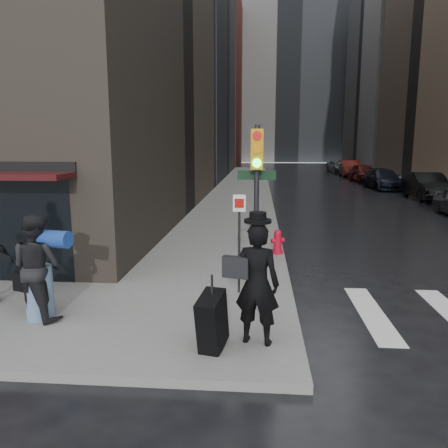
{
  "coord_description": "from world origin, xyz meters",
  "views": [
    {
      "loc": [
        1.24,
        -7.42,
        3.33
      ],
      "look_at": [
        0.35,
        3.52,
        1.3
      ],
      "focal_mm": 35.0,
      "sensor_mm": 36.0,
      "label": 1
    }
  ],
  "objects": [
    {
      "name": "traffic_light",
      "position": [
        1.15,
        1.54,
        2.44
      ],
      "size": [
        0.89,
        0.4,
        3.55
      ],
      "rotation": [
        0.0,
        0.0,
        0.0
      ],
      "color": "black",
      "rests_on": "ground"
    },
    {
      "name": "bldg_distant",
      "position": [
        6.0,
        78.0,
        16.0
      ],
      "size": [
        40.0,
        12.0,
        32.0
      ],
      "primitive_type": "cube",
      "color": "slate",
      "rests_on": "ground"
    },
    {
      "name": "sidewalk_right",
      "position": [
        13.5,
        27.0,
        0.07
      ],
      "size": [
        3.0,
        50.0,
        0.15
      ],
      "primitive_type": "cube",
      "color": "slate",
      "rests_on": "ground"
    },
    {
      "name": "sidewalk_left",
      "position": [
        0.0,
        27.0,
        0.07
      ],
      "size": [
        4.0,
        50.0,
        0.15
      ],
      "primitive_type": "cube",
      "color": "slate",
      "rests_on": "ground"
    },
    {
      "name": "fire_hydrant",
      "position": [
        1.8,
        5.1,
        0.47
      ],
      "size": [
        0.41,
        0.31,
        0.71
      ],
      "rotation": [
        0.0,
        0.0,
        0.39
      ],
      "color": "#B60B20",
      "rests_on": "ground"
    },
    {
      "name": "ground",
      "position": [
        0.0,
        0.0,
        0.0
      ],
      "size": [
        140.0,
        140.0,
        0.0
      ],
      "primitive_type": "plane",
      "color": "black",
      "rests_on": "ground"
    },
    {
      "name": "bldg_right_far",
      "position": [
        26.0,
        58.0,
        12.5
      ],
      "size": [
        22.0,
        20.0,
        25.0
      ],
      "primitive_type": "cube",
      "color": "slate",
      "rests_on": "ground"
    },
    {
      "name": "man_jeans",
      "position": [
        -2.75,
        -0.08,
        1.13
      ],
      "size": [
        1.36,
        1.11,
        1.96
      ],
      "rotation": [
        0.0,
        0.0,
        2.78
      ],
      "color": "black",
      "rests_on": "ground"
    },
    {
      "name": "man_overcoat",
      "position": [
        1.08,
        -0.85,
        1.07
      ],
      "size": [
        1.33,
        1.04,
        2.18
      ],
      "rotation": [
        0.0,
        0.0,
        2.93
      ],
      "color": "black",
      "rests_on": "ground"
    },
    {
      "name": "parked_car_2",
      "position": [
        11.26,
        19.58,
        0.81
      ],
      "size": [
        1.83,
        4.94,
        1.61
      ],
      "primitive_type": "imported",
      "rotation": [
        0.0,
        0.0,
        -0.02
      ],
      "color": "black",
      "rests_on": "ground"
    },
    {
      "name": "bldg_left_far",
      "position": [
        -13.0,
        62.0,
        13.0
      ],
      "size": [
        22.0,
        20.0,
        26.0
      ],
      "primitive_type": "cube",
      "color": "maroon",
      "rests_on": "ground"
    },
    {
      "name": "parked_car_4",
      "position": [
        10.42,
        32.08,
        0.79
      ],
      "size": [
        2.19,
        4.74,
        1.57
      ],
      "primitive_type": "imported",
      "rotation": [
        0.0,
        0.0,
        0.07
      ],
      "color": "#450D0E",
      "rests_on": "ground"
    },
    {
      "name": "parked_car_3",
      "position": [
        10.41,
        25.83,
        0.73
      ],
      "size": [
        2.31,
        5.14,
        1.46
      ],
      "primitive_type": "imported",
      "rotation": [
        0.0,
        0.0,
        0.05
      ],
      "color": "black",
      "rests_on": "ground"
    },
    {
      "name": "bldg_left_mid",
      "position": [
        -13.0,
        38.0,
        17.0
      ],
      "size": [
        22.0,
        24.0,
        34.0
      ],
      "primitive_type": "cube",
      "color": "slate",
      "rests_on": "ground"
    },
    {
      "name": "parked_car_6",
      "position": [
        10.65,
        44.57,
        0.74
      ],
      "size": [
        2.95,
        5.53,
        1.48
      ],
      "primitive_type": "imported",
      "rotation": [
        0.0,
        0.0,
        0.1
      ],
      "color": "#4F4F54",
      "rests_on": "ground"
    },
    {
      "name": "parked_car_5",
      "position": [
        10.48,
        38.32,
        0.83
      ],
      "size": [
        2.08,
        5.15,
        1.66
      ],
      "primitive_type": "imported",
      "rotation": [
        0.0,
        0.0,
        -0.06
      ],
      "color": "#3D0E0C",
      "rests_on": "ground"
    }
  ]
}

